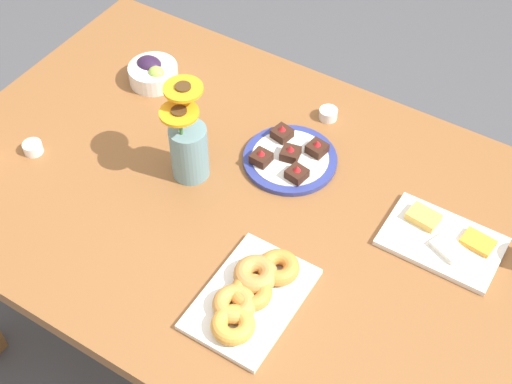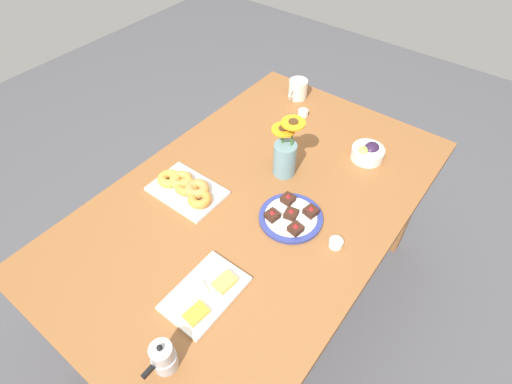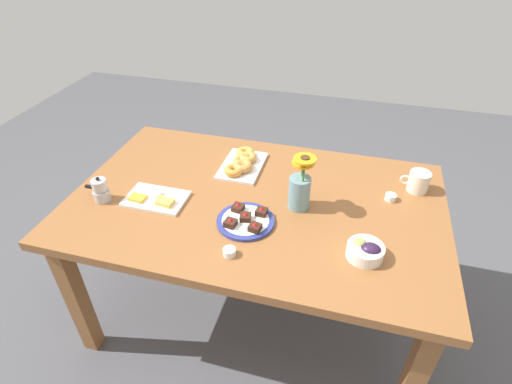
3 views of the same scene
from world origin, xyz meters
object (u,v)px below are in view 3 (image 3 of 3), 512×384
at_px(grape_bowl, 366,251).
at_px(croissant_platter, 242,163).
at_px(coffee_mug, 418,181).
at_px(dessert_plate, 246,220).
at_px(jam_cup_honey, 391,197).
at_px(moka_pot, 101,191).
at_px(flower_vase, 300,190).
at_px(jam_cup_berry, 229,252).
at_px(dining_table, 256,215).
at_px(cheese_platter, 156,199).

xyz_separation_m(grape_bowl, croissant_platter, (0.60, -0.46, -0.01)).
relative_size(coffee_mug, dessert_plate, 0.54).
bearing_deg(jam_cup_honey, moka_pot, 15.29).
xyz_separation_m(coffee_mug, croissant_platter, (0.81, 0.02, -0.02)).
xyz_separation_m(coffee_mug, jam_cup_honey, (0.11, 0.11, -0.03)).
relative_size(flower_vase, moka_pot, 2.16).
distance_m(coffee_mug, moka_pot, 1.38).
bearing_deg(flower_vase, croissant_platter, -36.31).
bearing_deg(flower_vase, jam_cup_berry, 60.97).
distance_m(croissant_platter, flower_vase, 0.40).
height_order(dining_table, moka_pot, moka_pot).
height_order(dining_table, cheese_platter, cheese_platter).
relative_size(croissant_platter, jam_cup_berry, 5.98).
bearing_deg(moka_pot, croissant_platter, -141.02).
bearing_deg(jam_cup_honey, dining_table, 15.01).
bearing_deg(dessert_plate, coffee_mug, -148.19).
bearing_deg(dessert_plate, grape_bowl, 171.85).
xyz_separation_m(dining_table, cheese_platter, (0.42, 0.12, 0.10)).
relative_size(cheese_platter, croissant_platter, 0.91).
distance_m(jam_cup_honey, flower_vase, 0.41).
bearing_deg(jam_cup_berry, coffee_mug, -138.30).
distance_m(coffee_mug, jam_cup_honey, 0.16).
xyz_separation_m(grape_bowl, cheese_platter, (0.89, -0.10, -0.02)).
bearing_deg(dining_table, jam_cup_honey, -164.99).
bearing_deg(cheese_platter, moka_pot, 13.94).
bearing_deg(jam_cup_honey, coffee_mug, -136.50).
height_order(jam_cup_honey, jam_cup_berry, same).
relative_size(croissant_platter, flower_vase, 1.12).
bearing_deg(grape_bowl, jam_cup_berry, 14.31).
xyz_separation_m(dining_table, grape_bowl, (-0.47, 0.23, 0.12)).
bearing_deg(dining_table, coffee_mug, -159.16).
xyz_separation_m(dessert_plate, moka_pot, (0.64, 0.02, 0.04)).
height_order(coffee_mug, jam_cup_berry, coffee_mug).
xyz_separation_m(cheese_platter, croissant_platter, (-0.28, -0.35, 0.01)).
distance_m(dining_table, jam_cup_honey, 0.59).
height_order(grape_bowl, jam_cup_berry, grape_bowl).
bearing_deg(jam_cup_berry, grape_bowl, -165.69).
relative_size(croissant_platter, jam_cup_honey, 5.98).
relative_size(coffee_mug, cheese_platter, 0.48).
height_order(dining_table, jam_cup_berry, jam_cup_berry).
bearing_deg(dessert_plate, croissant_platter, -70.89).
bearing_deg(dining_table, cheese_platter, 16.39).
bearing_deg(cheese_platter, grape_bowl, 173.30).
distance_m(dining_table, cheese_platter, 0.44).
relative_size(cheese_platter, jam_cup_honey, 5.42).
xyz_separation_m(grape_bowl, jam_cup_honey, (-0.09, -0.38, -0.01)).
height_order(grape_bowl, flower_vase, flower_vase).
bearing_deg(dining_table, croissant_platter, -60.31).
bearing_deg(dessert_plate, moka_pot, 1.63).
xyz_separation_m(cheese_platter, jam_cup_berry, (-0.41, 0.23, 0.01)).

